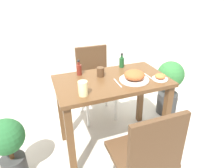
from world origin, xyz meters
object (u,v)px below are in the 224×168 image
(chair_far, at_px, (95,79))
(sauce_bottle, at_px, (79,69))
(side_plate, at_px, (160,77))
(potted_plant_left, at_px, (8,145))
(food_plate, at_px, (134,76))
(drink_cup, at_px, (101,72))
(potted_plant_right, at_px, (169,85))
(condiment_bottle, at_px, (122,62))
(juice_glass, at_px, (83,88))
(chair_near, at_px, (146,155))

(chair_far, xyz_separation_m, sauce_bottle, (-0.28, -0.42, 0.33))
(side_plate, bearing_deg, potted_plant_left, 176.55)
(food_plate, relative_size, drink_cup, 3.03)
(chair_far, height_order, sauce_bottle, sauce_bottle)
(potted_plant_right, bearing_deg, potted_plant_left, -168.70)
(side_plate, xyz_separation_m, sauce_bottle, (-0.68, 0.39, 0.04))
(condiment_bottle, height_order, potted_plant_right, condiment_bottle)
(sauce_bottle, bearing_deg, potted_plant_right, 3.44)
(side_plate, bearing_deg, sauce_bottle, 150.12)
(juice_glass, distance_m, potted_plant_left, 0.80)
(sauce_bottle, height_order, condiment_bottle, same)
(food_plate, bearing_deg, chair_near, -108.83)
(chair_far, bearing_deg, drink_cup, -100.04)
(drink_cup, bearing_deg, side_plate, -29.18)
(chair_near, bearing_deg, food_plate, -108.83)
(chair_far, bearing_deg, potted_plant_right, -21.30)
(sauce_bottle, bearing_deg, juice_glass, -98.96)
(chair_far, height_order, juice_glass, juice_glass)
(chair_far, relative_size, food_plate, 3.26)
(side_plate, relative_size, juice_glass, 1.20)
(chair_near, height_order, chair_far, same)
(food_plate, bearing_deg, drink_cup, 142.33)
(drink_cup, relative_size, potted_plant_right, 0.12)
(side_plate, height_order, condiment_bottle, condiment_bottle)
(sauce_bottle, bearing_deg, condiment_bottle, 3.89)
(side_plate, distance_m, juice_glass, 0.74)
(sauce_bottle, xyz_separation_m, potted_plant_left, (-0.71, -0.31, -0.47))
(chair_far, bearing_deg, food_plate, -77.20)
(drink_cup, bearing_deg, condiment_bottle, 26.71)
(side_plate, bearing_deg, juice_glass, -178.12)
(juice_glass, relative_size, potted_plant_right, 0.17)
(chair_near, xyz_separation_m, sauce_bottle, (-0.23, 0.93, 0.33))
(chair_near, relative_size, side_plate, 6.16)
(juice_glass, relative_size, potted_plant_left, 0.20)
(potted_plant_right, bearing_deg, chair_near, -133.18)
(condiment_bottle, relative_size, potted_plant_left, 0.26)
(chair_near, xyz_separation_m, side_plate, (0.44, 0.54, 0.30))
(chair_far, distance_m, drink_cup, 0.63)
(chair_near, relative_size, potted_plant_left, 1.45)
(juice_glass, xyz_separation_m, condiment_bottle, (0.54, 0.45, -0.00))
(chair_far, xyz_separation_m, food_plate, (0.17, -0.74, 0.31))
(drink_cup, bearing_deg, chair_near, -86.42)
(drink_cup, bearing_deg, sauce_bottle, 148.27)
(drink_cup, relative_size, sauce_bottle, 0.58)
(drink_cup, distance_m, potted_plant_left, 1.02)
(juice_glass, bearing_deg, chair_near, -60.00)
(condiment_bottle, bearing_deg, juice_glass, -140.29)
(food_plate, xyz_separation_m, potted_plant_right, (0.73, 0.39, -0.40))
(sauce_bottle, relative_size, potted_plant_left, 0.26)
(juice_glass, relative_size, sauce_bottle, 0.77)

